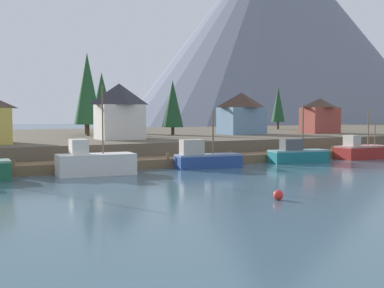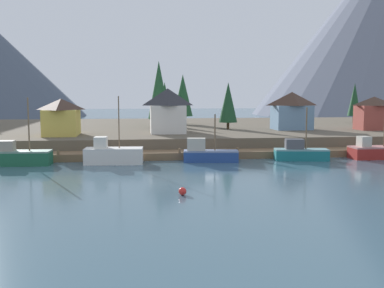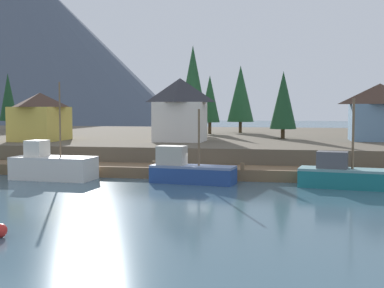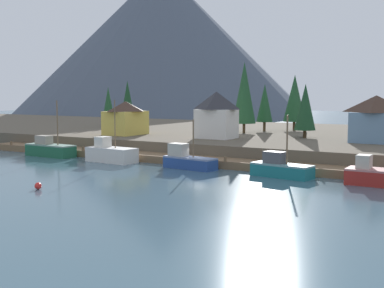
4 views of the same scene
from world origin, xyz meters
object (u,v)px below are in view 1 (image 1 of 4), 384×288
Objects in this scene: house_red at (320,115)px; house_white at (119,111)px; conifer_near_right at (278,105)px; conifer_back_right at (102,98)px; fishing_boat_blue at (205,158)px; conifer_back_left at (173,104)px; conifer_mid_right at (87,89)px; fishing_boat_white at (95,163)px; fishing_boat_red at (361,151)px; house_blue at (242,113)px; channel_buoy at (278,195)px; fishing_boat_teal at (297,154)px; conifer_mid_left at (86,102)px.

house_red is 37.42m from house_white.
conifer_back_right is at bearing 178.99° from conifer_near_right.
fishing_boat_blue is 0.84× the size of conifer_near_right.
conifer_back_left is (11.68, 7.98, 1.14)m from house_white.
conifer_mid_right is at bearing 166.59° from house_red.
fishing_boat_white is 49.42m from house_red.
fishing_boat_white is at bearing -105.11° from conifer_mid_right.
conifer_back_left is (7.49, 23.53, 6.33)m from fishing_boat_blue.
conifer_mid_right is (-28.42, 27.49, 8.65)m from fishing_boat_red.
house_red reaches higher than fishing_boat_red.
house_blue is 9.81× the size of channel_buoy.
fishing_boat_blue is at bearing -171.91° from fishing_boat_teal.
house_white reaches higher than house_red.
fishing_boat_teal is 22.67m from house_blue.
fishing_boat_red is 29.15m from conifer_back_left.
channel_buoy is at bearing -66.67° from fishing_boat_white.
fishing_boat_blue is 28.62m from house_blue.
house_red is 0.89× the size of house_blue.
conifer_back_left reaches higher than fishing_boat_teal.
fishing_boat_blue is 54.17m from conifer_near_right.
conifer_mid_left is at bearing -174.73° from conifer_near_right.
house_red is at bearing -10.47° from house_blue.
conifer_back_right is at bearing 77.81° from house_white.
conifer_mid_left is 6.24m from conifer_back_right.
conifer_mid_right reaches higher than conifer_near_right.
fishing_boat_teal is 0.83× the size of conifer_near_right.
conifer_mid_left is (-16.12, 33.54, 6.74)m from fishing_boat_teal.
conifer_mid_right is at bearing -103.90° from conifer_mid_left.
house_blue is at bearing -42.94° from conifer_back_right.
fishing_boat_white is 38.06m from house_blue.
conifer_near_right is (5.65, 18.84, 2.16)m from house_red.
fishing_boat_white is 1.17× the size of fishing_boat_teal.
house_blue reaches higher than fishing_boat_red.
fishing_boat_white is 1.26× the size of house_blue.
conifer_mid_left is at bearing 128.64° from fishing_boat_red.
conifer_near_right is 38.15m from conifer_back_right.
channel_buoy is at bearing -97.89° from fishing_boat_blue.
conifer_back_right reaches higher than channel_buoy.
conifer_near_right is 1.03× the size of conifer_back_left.
conifer_back_right reaches higher than house_blue.
fishing_boat_blue is (12.45, 0.21, -0.11)m from fishing_boat_white.
fishing_boat_white is 35.35m from conifer_mid_left.
channel_buoy is at bearing -145.94° from fishing_boat_red.
conifer_back_right is at bearing 96.62° from fishing_boat_blue.
fishing_boat_white reaches higher than fishing_boat_teal.
house_red is 39.63m from conifer_mid_left.
conifer_mid_right is 17.99× the size of channel_buoy.
fishing_boat_blue is at bearing -136.15° from conifer_near_right.
fishing_boat_teal is at bearing -64.33° from conifer_mid_left.
fishing_boat_teal is 1.08× the size of house_blue.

